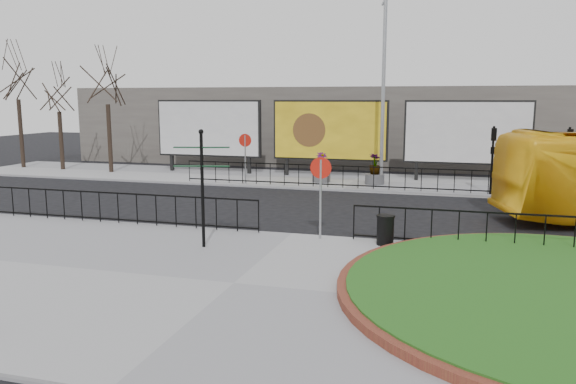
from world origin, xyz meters
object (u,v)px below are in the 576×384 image
(billboard_mid, at_px, (330,131))
(lamp_post, at_px, (383,87))
(planter_a, at_px, (321,170))
(fingerpost_sign, at_px, (202,177))
(litter_bin, at_px, (385,230))
(planter_b, at_px, (375,172))

(billboard_mid, xyz_separation_m, lamp_post, (3.01, -1.97, 2.23))
(planter_a, bearing_deg, fingerpost_sign, -92.12)
(fingerpost_sign, bearing_deg, litter_bin, 7.52)
(litter_bin, bearing_deg, fingerpost_sign, -161.56)
(billboard_mid, distance_m, planter_b, 3.84)
(fingerpost_sign, distance_m, planter_b, 13.71)
(billboard_mid, height_order, fingerpost_sign, billboard_mid)
(billboard_mid, bearing_deg, lamp_post, -33.25)
(litter_bin, height_order, planter_b, planter_b)
(lamp_post, relative_size, planter_b, 6.06)
(planter_b, bearing_deg, fingerpost_sign, -103.52)
(fingerpost_sign, xyz_separation_m, litter_bin, (4.96, 1.65, -1.58))
(planter_b, bearing_deg, billboard_mid, 143.82)
(billboard_mid, bearing_deg, litter_bin, -71.77)
(lamp_post, relative_size, fingerpost_sign, 2.76)
(billboard_mid, relative_size, planter_a, 4.14)
(fingerpost_sign, bearing_deg, lamp_post, 64.29)
(billboard_mid, xyz_separation_m, planter_a, (-0.00, -1.97, -1.90))
(billboard_mid, height_order, planter_b, billboard_mid)
(lamp_post, bearing_deg, fingerpost_sign, -104.78)
(fingerpost_sign, xyz_separation_m, planter_a, (0.49, 13.25, -1.44))
(lamp_post, bearing_deg, planter_b, -180.00)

